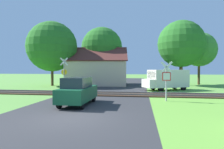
% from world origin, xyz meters
% --- Properties ---
extents(ground_plane, '(160.00, 160.00, 0.00)m').
position_xyz_m(ground_plane, '(0.00, 0.00, 0.00)').
color(ground_plane, '#5B933D').
extents(road_asphalt, '(7.79, 80.00, 0.01)m').
position_xyz_m(road_asphalt, '(0.00, 2.00, 0.00)').
color(road_asphalt, '#2D2D30').
rests_on(road_asphalt, ground).
extents(rail_track, '(60.00, 2.60, 0.22)m').
position_xyz_m(rail_track, '(0.00, 8.78, 0.06)').
color(rail_track, '#422D1E').
rests_on(rail_track, ground).
extents(stop_sign_near, '(0.87, 0.18, 2.88)m').
position_xyz_m(stop_sign_near, '(5.05, 5.79, 1.65)').
color(stop_sign_near, '#9E9EA5').
rests_on(stop_sign_near, ground).
extents(crossing_sign_far, '(0.87, 0.17, 3.57)m').
position_xyz_m(crossing_sign_far, '(-4.98, 11.51, 2.04)').
color(crossing_sign_far, '#9E9EA5').
rests_on(crossing_sign_far, ground).
extents(house, '(9.22, 7.56, 5.49)m').
position_xyz_m(house, '(-3.07, 19.52, 1.91)').
color(house, '#C6B293').
rests_on(house, ground).
extents(tree_right, '(6.55, 6.55, 9.14)m').
position_xyz_m(tree_right, '(8.79, 20.29, 5.86)').
color(tree_right, '#513823').
rests_on(tree_right, ground).
extents(tree_center, '(6.33, 6.33, 8.81)m').
position_xyz_m(tree_center, '(-2.83, 21.57, 5.64)').
color(tree_center, '#513823').
rests_on(tree_center, ground).
extents(tree_left, '(6.92, 6.92, 8.90)m').
position_xyz_m(tree_left, '(-9.03, 17.28, 5.43)').
color(tree_left, '#513823').
rests_on(tree_left, ground).
extents(tree_far, '(5.06, 5.06, 7.77)m').
position_xyz_m(tree_far, '(11.76, 22.37, 5.23)').
color(tree_far, '#513823').
rests_on(tree_far, ground).
extents(mail_truck, '(5.20, 3.91, 2.24)m').
position_xyz_m(mail_truck, '(6.03, 13.56, 1.24)').
color(mail_truck, silver).
rests_on(mail_truck, ground).
extents(parked_car, '(1.67, 4.01, 1.78)m').
position_xyz_m(parked_car, '(-0.80, 3.44, 0.89)').
color(parked_car, '#144C2D').
rests_on(parked_car, ground).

